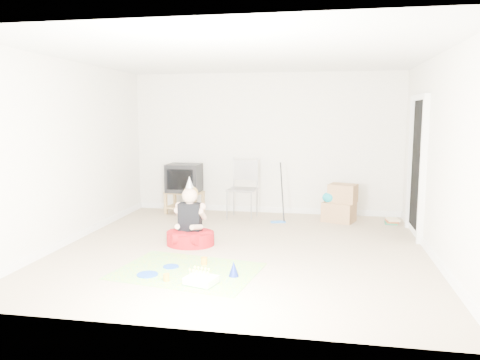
% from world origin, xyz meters
% --- Properties ---
extents(ground, '(5.00, 5.00, 0.00)m').
position_xyz_m(ground, '(0.00, 0.00, 0.00)').
color(ground, tan).
rests_on(ground, ground).
extents(doorway_recess, '(0.02, 0.90, 2.05)m').
position_xyz_m(doorway_recess, '(2.48, 1.20, 1.02)').
color(doorway_recess, black).
rests_on(doorway_recess, ground).
extents(tv_stand, '(0.72, 0.52, 0.41)m').
position_xyz_m(tv_stand, '(-1.47, 2.11, 0.25)').
color(tv_stand, '#A17C48').
rests_on(tv_stand, ground).
extents(crt_tv, '(0.61, 0.51, 0.52)m').
position_xyz_m(crt_tv, '(-1.47, 2.11, 0.67)').
color(crt_tv, black).
rests_on(crt_tv, tv_stand).
extents(folding_chair, '(0.52, 0.50, 1.07)m').
position_xyz_m(folding_chair, '(-0.33, 1.91, 0.52)').
color(folding_chair, gray).
rests_on(folding_chair, ground).
extents(cardboard_boxes, '(0.63, 0.55, 0.65)m').
position_xyz_m(cardboard_boxes, '(1.37, 1.94, 0.31)').
color(cardboard_boxes, '#AA7E52').
rests_on(cardboard_boxes, ground).
extents(floor_mop, '(0.27, 0.33, 1.01)m').
position_xyz_m(floor_mop, '(0.33, 1.66, 0.26)').
color(floor_mop, blue).
rests_on(floor_mop, ground).
extents(book_pile, '(0.22, 0.28, 0.09)m').
position_xyz_m(book_pile, '(2.24, 1.94, 0.04)').
color(book_pile, '#297B53').
rests_on(book_pile, ground).
extents(seated_woman, '(0.69, 0.69, 0.98)m').
position_xyz_m(seated_woman, '(-0.76, 0.06, 0.21)').
color(seated_woman, '#AB0F16').
rests_on(seated_woman, ground).
extents(party_mat, '(1.79, 1.43, 0.01)m').
position_xyz_m(party_mat, '(-0.47, -1.04, 0.00)').
color(party_mat, '#EE3298').
rests_on(party_mat, ground).
extents(birthday_cake, '(0.38, 0.34, 0.15)m').
position_xyz_m(birthday_cake, '(-0.19, -1.44, 0.04)').
color(birthday_cake, white).
rests_on(birthday_cake, party_mat).
extents(blue_plate_near, '(0.23, 0.23, 0.01)m').
position_xyz_m(blue_plate_near, '(-0.71, -0.95, 0.01)').
color(blue_plate_near, '#1646B6').
rests_on(blue_plate_near, party_mat).
extents(blue_plate_far, '(0.33, 0.33, 0.01)m').
position_xyz_m(blue_plate_far, '(-0.88, -1.27, 0.01)').
color(blue_plate_far, '#1646B6').
rests_on(blue_plate_far, party_mat).
extents(orange_cup_near, '(0.10, 0.10, 0.09)m').
position_xyz_m(orange_cup_near, '(-0.33, -0.78, 0.05)').
color(orange_cup_near, orange).
rests_on(orange_cup_near, party_mat).
extents(orange_cup_far, '(0.08, 0.08, 0.08)m').
position_xyz_m(orange_cup_far, '(-0.60, -1.42, 0.05)').
color(orange_cup_far, orange).
rests_on(orange_cup_far, party_mat).
extents(blue_party_hat, '(0.15, 0.15, 0.18)m').
position_xyz_m(blue_party_hat, '(0.11, -1.13, 0.09)').
color(blue_party_hat, '#172BA3').
rests_on(blue_party_hat, party_mat).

